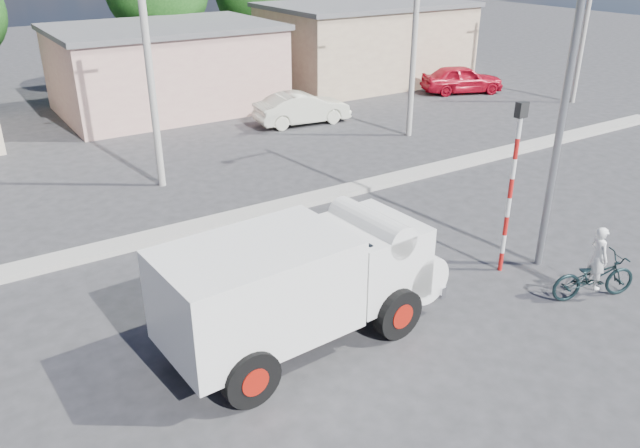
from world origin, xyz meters
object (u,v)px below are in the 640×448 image
bicycle (594,277)px  streetlight (565,73)px  truck (307,280)px  cyclist (596,269)px  car_cream (302,108)px  car_red (462,79)px  traffic_pole (513,175)px

bicycle → streetlight: bearing=14.9°
truck → streetlight: 7.57m
cyclist → car_cream: cyclist is taller
truck → cyclist: size_ratio=4.10×
bicycle → car_red: car_red is taller
streetlight → car_cream: bearing=82.4°
car_cream → traffic_pole: 14.98m
car_red → truck: bearing=150.5°
cyclist → streetlight: streetlight is taller
cyclist → streetlight: (0.16, 1.79, 4.20)m
truck → traffic_pole: size_ratio=1.44×
car_cream → streetlight: bearing=178.9°
traffic_pole → car_cream: bearing=78.7°
traffic_pole → truck: bearing=178.5°
traffic_pole → streetlight: 2.56m
cyclist → traffic_pole: 2.89m
truck → car_red: bearing=34.5°
truck → car_red: (19.23, 15.07, -0.66)m
cyclist → streetlight: 4.57m
cyclist → car_red: cyclist is taller
car_cream → streetlight: 15.59m
truck → bicycle: size_ratio=2.98×
truck → bicycle: bearing=-22.6°
streetlight → traffic_pole: bearing=162.3°
cyclist → traffic_pole: bearing=40.4°
truck → car_cream: bearing=55.5°
cyclist → car_cream: bearing=12.6°
bicycle → car_cream: car_cream is taller
truck → streetlight: bearing=-7.5°
car_cream → car_red: size_ratio=0.99×
truck → cyclist: (6.51, -2.24, -0.64)m
cyclist → traffic_pole: (-0.78, 2.09, 1.83)m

